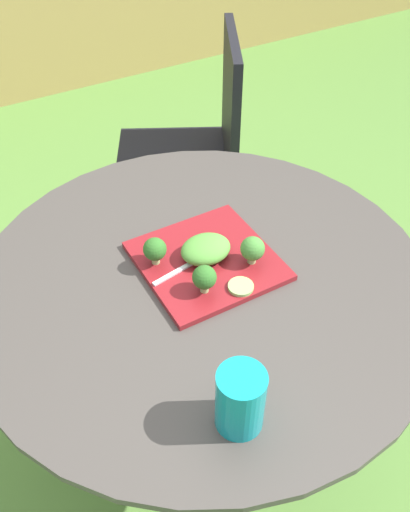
% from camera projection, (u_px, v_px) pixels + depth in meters
% --- Properties ---
extents(ground_plane, '(12.00, 12.00, 0.00)m').
position_uv_depth(ground_plane, '(204.00, 444.00, 1.70)').
color(ground_plane, '#568438').
extents(patio_table, '(1.00, 1.00, 0.74)m').
position_uv_depth(patio_table, '(203.00, 342.00, 1.36)').
color(patio_table, '#423D38').
rests_on(patio_table, ground_plane).
extents(patio_chair, '(0.59, 0.59, 0.90)m').
position_uv_depth(patio_chair, '(200.00, 139.00, 2.01)').
color(patio_chair, black).
rests_on(patio_chair, ground_plane).
extents(salad_plate, '(0.28, 0.28, 0.01)m').
position_uv_depth(salad_plate, '(207.00, 261.00, 1.22)').
color(salad_plate, maroon).
rests_on(salad_plate, patio_table).
extents(drinking_glass, '(0.08, 0.08, 0.13)m').
position_uv_depth(drinking_glass, '(240.00, 402.00, 0.90)').
color(drinking_glass, '#0F8C93').
rests_on(drinking_glass, patio_table).
extents(fork, '(0.15, 0.04, 0.00)m').
position_uv_depth(fork, '(188.00, 265.00, 1.20)').
color(fork, silver).
rests_on(fork, salad_plate).
extents(lettuce_mound, '(0.11, 0.09, 0.05)m').
position_uv_depth(lettuce_mound, '(206.00, 249.00, 1.21)').
color(lettuce_mound, '#519338').
rests_on(lettuce_mound, salad_plate).
extents(broccoli_floret_0, '(0.05, 0.05, 0.07)m').
position_uv_depth(broccoli_floret_0, '(253.00, 249.00, 1.18)').
color(broccoli_floret_0, '#99B770').
rests_on(broccoli_floret_0, salad_plate).
extents(broccoli_floret_1, '(0.05, 0.05, 0.06)m').
position_uv_depth(broccoli_floret_1, '(204.00, 278.00, 1.12)').
color(broccoli_floret_1, '#99B770').
rests_on(broccoli_floret_1, salad_plate).
extents(broccoli_floret_2, '(0.05, 0.05, 0.06)m').
position_uv_depth(broccoli_floret_2, '(155.00, 250.00, 1.18)').
color(broccoli_floret_2, '#99B770').
rests_on(broccoli_floret_2, salad_plate).
extents(cucumber_slice_0, '(0.05, 0.05, 0.01)m').
position_uv_depth(cucumber_slice_0, '(241.00, 287.00, 1.15)').
color(cucumber_slice_0, '#8EB766').
rests_on(cucumber_slice_0, salad_plate).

